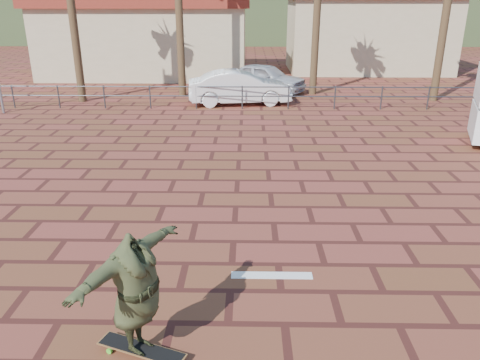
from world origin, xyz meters
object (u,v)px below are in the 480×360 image
skateboarder (136,294)px  car_white (240,87)px  longboard (142,350)px  car_silver (265,78)px

skateboarder → car_white: skateboarder is taller
skateboarder → car_white: 16.21m
longboard → car_silver: 19.32m
car_silver → car_white: car_white is taller
longboard → skateboarder: bearing=-159.4°
car_silver → car_white: (-1.24, -3.00, 0.03)m
longboard → car_white: 16.22m
skateboarder → car_silver: 19.31m
longboard → skateboarder: (-0.00, 0.00, 0.88)m
longboard → car_silver: bearing=104.0°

